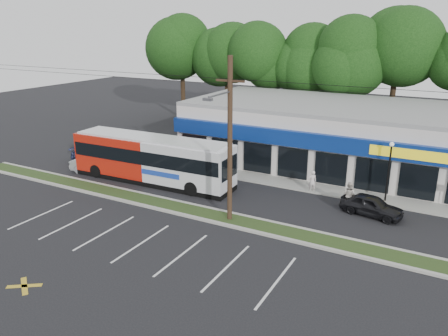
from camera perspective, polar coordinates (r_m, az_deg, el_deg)
ground at (r=28.06m, az=-5.69°, el=-6.32°), size 120.00×120.00×0.00m
grass_strip at (r=28.79m, az=-4.57°, el=-5.50°), size 40.00×1.60×0.12m
curb_south at (r=28.15m, az=-5.52°, el=-6.08°), size 40.00×0.25×0.14m
curb_north at (r=29.44m, az=-3.67°, el=-4.91°), size 40.00×0.25×0.14m
sidewalk at (r=33.53m, az=10.21°, el=-2.29°), size 32.00×2.20×0.10m
strip_mall at (r=39.05m, az=14.41°, el=4.31°), size 25.00×12.55×5.30m
utility_pole at (r=25.63m, az=0.37°, el=4.23°), size 50.00×2.77×10.00m
lamp_post at (r=31.30m, az=20.79°, el=0.38°), size 0.30×0.30×4.25m
tree_line at (r=48.29m, az=16.34°, el=13.63°), size 46.76×6.76×11.83m
metrobus at (r=33.93m, az=-9.35°, el=1.27°), size 13.32×3.22×3.55m
car_dark at (r=29.39m, az=18.72°, el=-4.66°), size 4.13×2.25×1.33m
car_silver at (r=37.30m, az=-16.50°, el=0.36°), size 4.30×2.02×1.36m
car_blue at (r=40.10m, az=-16.40°, el=1.55°), size 4.76×2.48×1.32m
pedestrian_a at (r=32.25m, az=11.45°, el=-1.73°), size 0.72×0.65×1.65m
pedestrian_b at (r=30.02m, az=15.99°, el=-3.41°), size 1.05×0.92×1.83m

